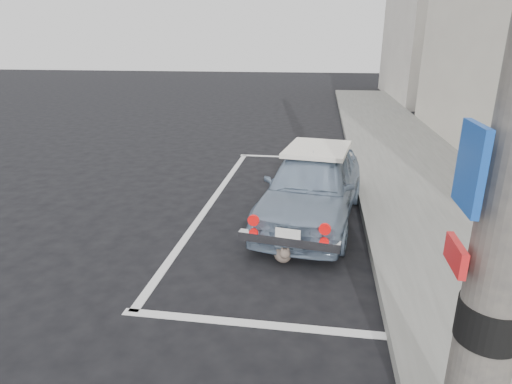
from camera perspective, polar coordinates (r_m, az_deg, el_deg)
ground at (r=5.19m, az=-4.44°, el=-13.45°), size 80.00×80.00×0.00m
sidewalk at (r=7.14m, az=25.60°, el=-5.15°), size 2.80×40.00×0.15m
building_far at (r=24.84m, az=22.52°, el=20.72°), size 3.50×10.00×8.00m
pline_rear at (r=4.70m, az=0.36°, el=-17.21°), size 3.00×0.12×0.01m
pline_front at (r=11.11m, az=5.61°, el=4.63°), size 3.00×0.12×0.01m
pline_side at (r=8.00m, az=-5.95°, el=-1.27°), size 0.12×7.00×0.01m
retro_coupe at (r=7.04m, az=7.53°, el=0.94°), size 1.91×3.67×1.19m
cat at (r=5.82m, az=3.60°, el=-8.04°), size 0.33×0.54×0.29m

